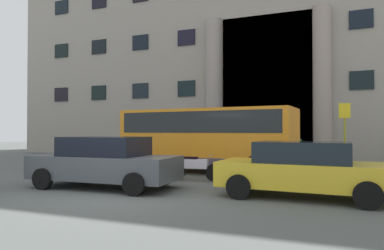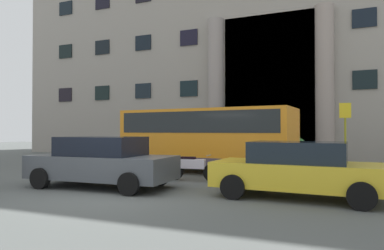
% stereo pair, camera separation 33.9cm
% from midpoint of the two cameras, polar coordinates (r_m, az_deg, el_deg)
% --- Properties ---
extents(ground_plane, '(80.00, 64.00, 0.12)m').
position_cam_midpoint_polar(ground_plane, '(9.87, -11.08, -11.27)').
color(ground_plane, '#525653').
extents(office_building_facade, '(34.56, 9.76, 20.35)m').
position_cam_midpoint_polar(office_building_facade, '(27.44, 10.75, 17.01)').
color(office_building_facade, gray).
rests_on(office_building_facade, ground_plane).
extents(orange_minibus, '(7.18, 3.15, 2.58)m').
position_cam_midpoint_polar(orange_minibus, '(14.41, 3.14, -1.56)').
color(orange_minibus, orange).
rests_on(orange_minibus, ground_plane).
extents(bus_stop_sign, '(0.44, 0.08, 2.83)m').
position_cam_midpoint_polar(bus_stop_sign, '(15.30, 24.34, -0.76)').
color(bus_stop_sign, olive).
rests_on(bus_stop_sign, ground_plane).
extents(hedge_planter_entrance_right, '(1.63, 0.82, 1.43)m').
position_cam_midpoint_polar(hedge_planter_entrance_right, '(19.07, 16.23, -3.97)').
color(hedge_planter_entrance_right, slate).
rests_on(hedge_planter_entrance_right, ground_plane).
extents(hedge_planter_entrance_left, '(1.87, 0.78, 1.43)m').
position_cam_midpoint_polar(hedge_planter_entrance_left, '(19.06, 6.00, -4.01)').
color(hedge_planter_entrance_left, slate).
rests_on(hedge_planter_entrance_left, ground_plane).
extents(white_taxi_kerbside, '(4.33, 2.11, 1.43)m').
position_cam_midpoint_polar(white_taxi_kerbside, '(9.41, 17.92, -6.88)').
color(white_taxi_kerbside, gold).
rests_on(white_taxi_kerbside, ground_plane).
extents(parked_hatchback_near, '(4.49, 2.12, 1.53)m').
position_cam_midpoint_polar(parked_hatchback_near, '(10.94, -13.68, -5.84)').
color(parked_hatchback_near, '#464B51').
rests_on(parked_hatchback_near, ground_plane).
extents(motorcycle_near_kerb, '(1.93, 0.55, 0.89)m').
position_cam_midpoint_polar(motorcycle_near_kerb, '(12.03, 0.79, -6.95)').
color(motorcycle_near_kerb, black).
rests_on(motorcycle_near_kerb, ground_plane).
extents(scooter_by_planter, '(1.89, 0.72, 0.89)m').
position_cam_midpoint_polar(scooter_by_planter, '(14.60, -16.31, -5.85)').
color(scooter_by_planter, black).
rests_on(scooter_by_planter, ground_plane).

